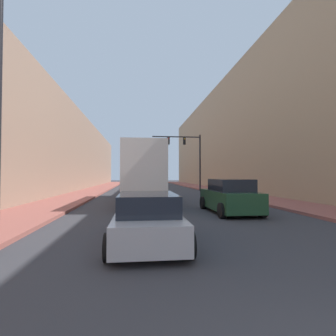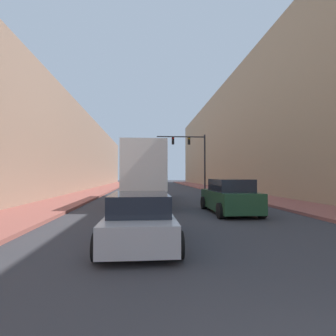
# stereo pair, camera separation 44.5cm
# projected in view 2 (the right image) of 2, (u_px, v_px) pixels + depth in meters

# --- Properties ---
(sidewalk_right) EXTENTS (3.41, 80.00, 0.15)m
(sidewalk_right) POSITION_uv_depth(u_px,v_px,m) (222.00, 191.00, 31.55)
(sidewalk_right) COLOR #9E564C
(sidewalk_right) RESTS_ON ground
(sidewalk_left) EXTENTS (3.41, 80.00, 0.15)m
(sidewalk_left) POSITION_uv_depth(u_px,v_px,m) (97.00, 191.00, 30.28)
(sidewalk_left) COLOR #9E564C
(sidewalk_left) RESTS_ON ground
(building_right) EXTENTS (6.00, 80.00, 14.87)m
(building_right) POSITION_uv_depth(u_px,v_px,m) (259.00, 130.00, 32.16)
(building_right) COLOR tan
(building_right) RESTS_ON ground
(building_left) EXTENTS (6.00, 80.00, 9.85)m
(building_left) POSITION_uv_depth(u_px,v_px,m) (55.00, 149.00, 30.01)
(building_left) COLOR #997A66
(building_left) RESTS_ON ground
(semi_truck) EXTENTS (2.41, 11.82, 3.81)m
(semi_truck) POSITION_uv_depth(u_px,v_px,m) (144.00, 172.00, 18.97)
(semi_truck) COLOR silver
(semi_truck) RESTS_ON ground
(sedan_car) EXTENTS (2.04, 4.52, 1.41)m
(sedan_car) POSITION_uv_depth(u_px,v_px,m) (140.00, 219.00, 7.55)
(sedan_car) COLOR #B7B7BC
(sedan_car) RESTS_ON ground
(suv_car) EXTENTS (2.14, 4.62, 1.73)m
(suv_car) POSITION_uv_depth(u_px,v_px,m) (229.00, 197.00, 13.32)
(suv_car) COLOR #234C2D
(suv_car) RESTS_ON ground
(traffic_signal_gantry) EXTENTS (6.07, 0.35, 6.98)m
(traffic_signal_gantry) POSITION_uv_depth(u_px,v_px,m) (194.00, 152.00, 32.46)
(traffic_signal_gantry) COLOR black
(traffic_signal_gantry) RESTS_ON ground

